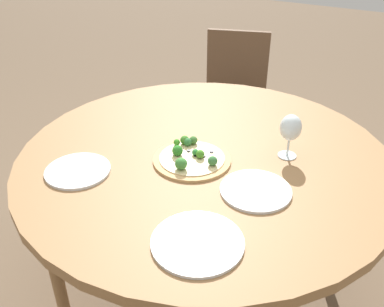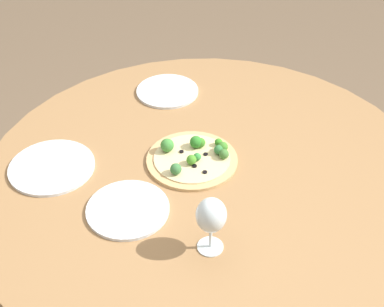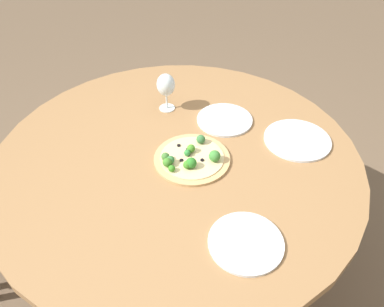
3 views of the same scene
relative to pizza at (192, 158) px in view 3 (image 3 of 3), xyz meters
name	(u,v)px [view 3 (image 3 of 3)]	position (x,y,z in m)	size (l,w,h in m)	color
ground_plane	(181,262)	(0.02, 0.07, -0.75)	(12.00, 12.00, 0.00)	brown
dining_table	(177,163)	(0.02, 0.07, -0.06)	(1.38, 1.38, 0.74)	olive
pizza	(192,158)	(0.00, 0.00, 0.00)	(0.28, 0.28, 0.06)	tan
wine_glass	(166,86)	(0.30, 0.20, 0.10)	(0.08, 0.08, 0.17)	silver
plate_near	(297,140)	(0.22, -0.37, -0.01)	(0.26, 0.26, 0.01)	silver
plate_far	(246,242)	(-0.31, -0.26, -0.01)	(0.23, 0.23, 0.01)	silver
plate_side	(225,120)	(0.28, -0.07, -0.01)	(0.23, 0.23, 0.01)	silver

